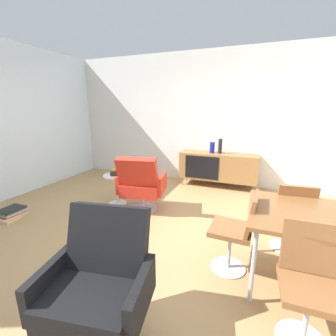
# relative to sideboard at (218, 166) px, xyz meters

# --- Properties ---
(ground_plane) EXTENTS (8.32, 8.32, 0.00)m
(ground_plane) POSITION_rel_sideboard_xyz_m (-0.33, -2.30, -0.44)
(ground_plane) COLOR tan
(wall_back) EXTENTS (6.80, 0.12, 2.80)m
(wall_back) POSITION_rel_sideboard_xyz_m (-0.33, 0.30, 0.96)
(wall_back) COLOR silver
(wall_back) RESTS_ON ground_plane
(sideboard) EXTENTS (1.60, 0.45, 0.72)m
(sideboard) POSITION_rel_sideboard_xyz_m (0.00, 0.00, 0.00)
(sideboard) COLOR olive
(sideboard) RESTS_ON ground_plane
(vase_cobalt) EXTENTS (0.08, 0.08, 0.30)m
(vase_cobalt) POSITION_rel_sideboard_xyz_m (0.02, 0.00, 0.43)
(vase_cobalt) COLOR black
(vase_cobalt) RESTS_ON sideboard
(vase_sculptural_dark) EXTENTS (0.10, 0.10, 0.23)m
(vase_sculptural_dark) POSITION_rel_sideboard_xyz_m (-0.14, 0.00, 0.39)
(vase_sculptural_dark) COLOR navy
(vase_sculptural_dark) RESTS_ON sideboard
(dining_chair_front_left) EXTENTS (0.41, 0.44, 0.86)m
(dining_chair_front_left) POSITION_rel_sideboard_xyz_m (1.16, -3.14, 0.03)
(dining_chair_front_left) COLOR brown
(dining_chair_front_left) RESTS_ON ground_plane
(dining_chair_back_left) EXTENTS (0.43, 0.45, 0.86)m
(dining_chair_back_left) POSITION_rel_sideboard_xyz_m (1.17, -2.03, 0.03)
(dining_chair_back_left) COLOR brown
(dining_chair_back_left) RESTS_ON ground_plane
(dining_chair_near_window) EXTENTS (0.44, 0.42, 0.86)m
(dining_chair_near_window) POSITION_rel_sideboard_xyz_m (0.63, -2.59, 0.03)
(dining_chair_near_window) COLOR brown
(dining_chair_near_window) RESTS_ON ground_plane
(lounge_chair_red) EXTENTS (0.81, 0.76, 0.95)m
(lounge_chair_red) POSITION_rel_sideboard_xyz_m (-0.94, -1.68, 0.03)
(lounge_chair_red) COLOR red
(lounge_chair_red) RESTS_ON ground_plane
(armchair_black_shell) EXTENTS (0.80, 0.75, 0.95)m
(armchair_black_shell) POSITION_rel_sideboard_xyz_m (-0.21, -3.67, 0.03)
(armchair_black_shell) COLOR black
(armchair_black_shell) RESTS_ON ground_plane
(side_table_round) EXTENTS (0.44, 0.44, 0.52)m
(side_table_round) POSITION_rel_sideboard_xyz_m (-1.49, -1.56, -0.12)
(side_table_round) COLOR white
(side_table_round) RESTS_ON ground_plane
(fruit_bowl) EXTENTS (0.20, 0.20, 0.11)m
(fruit_bowl) POSITION_rel_sideboard_xyz_m (-1.49, -1.56, 0.12)
(fruit_bowl) COLOR #262628
(fruit_bowl) RESTS_ON side_table_round
(magazine_stack) EXTENTS (0.31, 0.39, 0.15)m
(magazine_stack) POSITION_rel_sideboard_xyz_m (-2.67, -2.65, -0.36)
(magazine_stack) COLOR silver
(magazine_stack) RESTS_ON ground_plane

